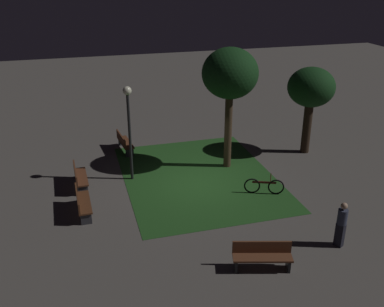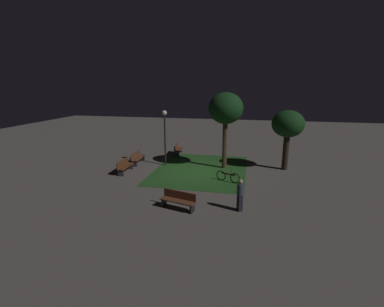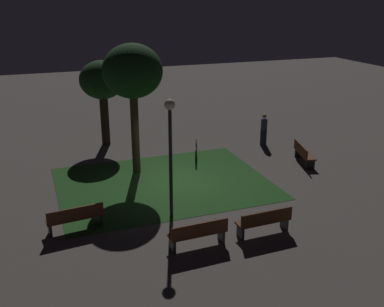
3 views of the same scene
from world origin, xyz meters
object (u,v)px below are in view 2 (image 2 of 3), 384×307
object	(u,v)px
bench_lawn_edge	(125,166)
tree_right_canopy	(288,125)
lamp_post_path_center	(165,128)
bench_by_lamp	(178,200)
bench_front_right	(178,149)
bench_corner	(137,158)
pedestrian	(240,194)
tree_left_canopy	(226,109)
bicycle	(228,177)

from	to	relation	value
bench_lawn_edge	tree_right_canopy	world-z (taller)	tree_right_canopy
lamp_post_path_center	bench_by_lamp	bearing A→B (deg)	21.97
bench_front_right	bench_corner	bearing A→B (deg)	-34.57
bench_front_right	pedestrian	xyz separation A→B (m)	(9.98, 5.75, 0.37)
pedestrian	bench_front_right	bearing A→B (deg)	-150.05
pedestrian	bench_by_lamp	bearing A→B (deg)	-82.14
bench_front_right	pedestrian	bearing A→B (deg)	29.95
tree_right_canopy	pedestrian	distance (m)	8.33
bench_corner	bench_front_right	size ratio (longest dim) A/B	0.99
tree_right_canopy	pedestrian	xyz separation A→B (m)	(7.45, -2.87, -2.36)
tree_left_canopy	lamp_post_path_center	bearing A→B (deg)	-88.10
bench_by_lamp	tree_left_canopy	size ratio (longest dim) A/B	0.34
bicycle	bench_by_lamp	bearing A→B (deg)	-25.07
lamp_post_path_center	bench_corner	bearing A→B (deg)	-86.37
pedestrian	tree_right_canopy	bearing A→B (deg)	158.96
bench_corner	bench_front_right	distance (m)	4.08
bench_front_right	lamp_post_path_center	size ratio (longest dim) A/B	0.45
bench_corner	tree_left_canopy	world-z (taller)	tree_left_canopy
bench_front_right	tree_left_canopy	size ratio (longest dim) A/B	0.34
bench_lawn_edge	tree_left_canopy	world-z (taller)	tree_left_canopy
bench_front_right	pedestrian	distance (m)	11.53
bench_lawn_edge	pedestrian	world-z (taller)	pedestrian
bench_front_right	bicycle	bearing A→B (deg)	38.99
bicycle	pedestrian	size ratio (longest dim) A/B	0.95
bench_by_lamp	tree_right_canopy	world-z (taller)	tree_right_canopy
bench_by_lamp	bench_front_right	bearing A→B (deg)	-164.91
tree_left_canopy	bicycle	distance (m)	4.92
bench_front_right	tree_right_canopy	size ratio (longest dim) A/B	0.43
bench_corner	pedestrian	distance (m)	10.44
bench_front_right	tree_right_canopy	world-z (taller)	tree_right_canopy
bench_corner	bench_by_lamp	size ratio (longest dim) A/B	0.97
bench_lawn_edge	bench_by_lamp	bearing A→B (deg)	46.83
pedestrian	bench_corner	bearing A→B (deg)	-129.41
pedestrian	bench_lawn_edge	bearing A→B (deg)	-118.57
bench_by_lamp	pedestrian	bearing A→B (deg)	97.86
bench_lawn_edge	tree_right_canopy	distance (m)	11.67
bench_by_lamp	tree_right_canopy	distance (m)	10.15
bicycle	lamp_post_path_center	bearing A→B (deg)	-119.34
lamp_post_path_center	tree_left_canopy	bearing A→B (deg)	91.90
bench_lawn_edge	bench_corner	bearing A→B (deg)	180.00
bicycle	pedestrian	world-z (taller)	pedestrian
bench_corner	bicycle	xyz separation A→B (m)	(2.64, 7.17, -0.14)
tree_left_canopy	pedestrian	bearing A→B (deg)	11.62
tree_right_canopy	pedestrian	bearing A→B (deg)	-21.04
bicycle	pedestrian	bearing A→B (deg)	12.67
bench_corner	tree_left_canopy	distance (m)	7.65
bench_by_lamp	pedestrian	distance (m)	3.00
bench_lawn_edge	bicycle	world-z (taller)	bicycle
bench_by_lamp	tree_left_canopy	xyz separation A→B (m)	(-7.32, 1.53, 3.78)
lamp_post_path_center	bench_lawn_edge	bearing A→B (deg)	-43.06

